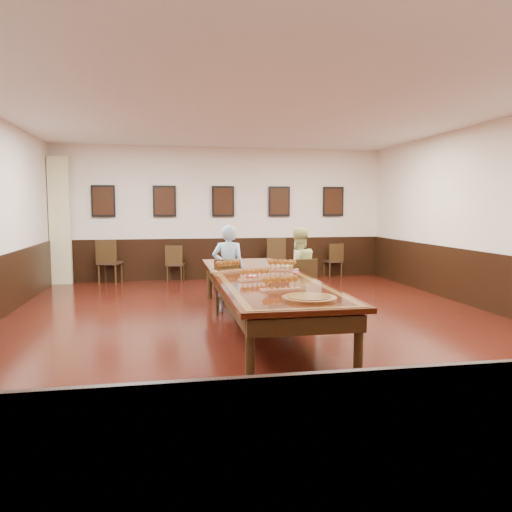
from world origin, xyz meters
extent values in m
cube|color=black|center=(0.00, 0.00, -0.01)|extent=(8.00, 10.00, 0.02)
cube|color=white|center=(0.00, 0.00, 3.21)|extent=(8.00, 10.00, 0.02)
cube|color=beige|center=(0.00, 5.01, 1.60)|extent=(8.00, 0.02, 3.20)
cube|color=beige|center=(0.00, -5.01, 1.60)|extent=(8.00, 0.02, 3.20)
cube|color=beige|center=(4.01, 0.00, 1.60)|extent=(0.02, 10.00, 3.20)
imported|color=#559BD5|center=(-0.36, 1.09, 0.74)|extent=(0.59, 0.44, 1.47)
imported|color=#E2E48F|center=(0.82, 0.98, 0.71)|extent=(0.78, 0.65, 1.43)
cube|color=#D747A3|center=(0.60, 0.33, 0.76)|extent=(0.12, 0.16, 0.01)
cube|color=beige|center=(-3.75, 4.82, 1.45)|extent=(0.45, 0.18, 2.90)
cube|color=black|center=(0.00, 4.98, 0.50)|extent=(7.98, 0.04, 1.00)
cube|color=black|center=(0.00, -4.98, 0.50)|extent=(7.98, 0.04, 1.00)
cube|color=black|center=(3.98, 0.00, 0.50)|extent=(0.04, 9.98, 1.00)
cube|color=black|center=(0.00, 0.00, 0.72)|extent=(1.40, 5.00, 0.06)
cube|color=brown|center=(0.00, 0.00, 0.75)|extent=(1.28, 4.88, 0.00)
cube|color=black|center=(0.00, 0.00, 0.75)|extent=(1.10, 4.70, 0.00)
cube|color=black|center=(0.00, 0.00, 0.57)|extent=(1.25, 4.85, 0.18)
cylinder|color=black|center=(-0.58, -2.32, 0.34)|extent=(0.10, 0.10, 0.69)
cylinder|color=black|center=(0.58, -2.32, 0.34)|extent=(0.10, 0.10, 0.69)
cylinder|color=black|center=(-0.58, 2.32, 0.34)|extent=(0.10, 0.10, 0.69)
cylinder|color=black|center=(0.58, 2.32, 0.34)|extent=(0.10, 0.10, 0.69)
cube|color=black|center=(-2.80, 4.94, 1.90)|extent=(0.54, 0.03, 0.74)
cube|color=black|center=(-2.80, 4.92, 1.90)|extent=(0.46, 0.01, 0.64)
cube|color=black|center=(-1.40, 4.94, 1.90)|extent=(0.54, 0.03, 0.74)
cube|color=black|center=(-1.40, 4.92, 1.90)|extent=(0.46, 0.01, 0.64)
cube|color=black|center=(0.00, 4.94, 1.90)|extent=(0.54, 0.03, 0.74)
cube|color=black|center=(0.00, 4.92, 1.90)|extent=(0.46, 0.01, 0.64)
cube|color=black|center=(1.40, 4.94, 1.90)|extent=(0.54, 0.03, 0.74)
cube|color=black|center=(1.40, 4.92, 1.90)|extent=(0.46, 0.01, 0.64)
cube|color=black|center=(2.80, 4.94, 1.90)|extent=(0.54, 0.03, 0.74)
cube|color=black|center=(2.80, 4.92, 1.90)|extent=(0.46, 0.01, 0.64)
cube|color=#97633F|center=(-0.46, 0.53, 0.77)|extent=(0.52, 0.37, 0.03)
cube|color=#97633F|center=(0.44, 0.53, 0.77)|extent=(0.52, 0.31, 0.03)
cube|color=#97633F|center=(-0.18, -0.42, 0.77)|extent=(0.49, 0.27, 0.03)
cube|color=#97633F|center=(-0.02, -1.29, 0.77)|extent=(0.51, 0.24, 0.03)
cylinder|color=#B0160B|center=(-0.16, -0.09, 0.76)|extent=(0.19, 0.19, 0.02)
cylinder|color=silver|center=(-0.16, -0.09, 0.77)|extent=(0.11, 0.11, 0.01)
cylinder|color=#502810|center=(0.14, -1.97, 0.77)|extent=(0.74, 0.74, 0.04)
cylinder|color=brown|center=(0.14, -1.97, 0.79)|extent=(0.59, 0.59, 0.01)
camera|label=1|loc=(-1.41, -7.17, 1.78)|focal=35.00mm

